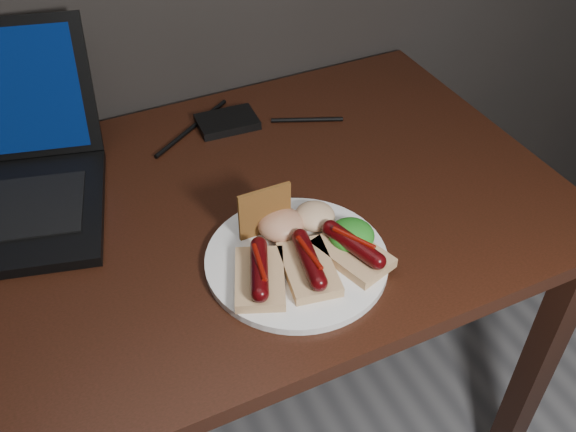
% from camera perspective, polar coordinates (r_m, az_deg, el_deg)
% --- Properties ---
extents(desk, '(1.40, 0.70, 0.75)m').
position_cam_1_polar(desk, '(1.10, -11.76, -4.81)').
color(desk, black).
rests_on(desk, ground).
extents(hard_drive, '(0.12, 0.08, 0.02)m').
position_cam_1_polar(hard_drive, '(1.26, -5.43, 8.34)').
color(hard_drive, black).
rests_on(hard_drive, desk).
extents(desk_cables, '(0.95, 0.32, 0.01)m').
position_cam_1_polar(desk_cables, '(1.16, -16.28, 3.18)').
color(desk_cables, black).
rests_on(desk_cables, desk).
extents(plate, '(0.35, 0.35, 0.01)m').
position_cam_1_polar(plate, '(0.97, 0.76, -3.91)').
color(plate, white).
rests_on(plate, desk).
extents(bread_sausage_left, '(0.11, 0.13, 0.04)m').
position_cam_1_polar(bread_sausage_left, '(0.91, -2.54, -5.18)').
color(bread_sausage_left, '#DDB182').
rests_on(bread_sausage_left, plate).
extents(bread_sausage_center, '(0.09, 0.13, 0.04)m').
position_cam_1_polar(bread_sausage_center, '(0.93, 1.87, -4.34)').
color(bread_sausage_center, '#DDB182').
rests_on(bread_sausage_center, plate).
extents(bread_sausage_right, '(0.10, 0.13, 0.04)m').
position_cam_1_polar(bread_sausage_right, '(0.95, 5.78, -3.00)').
color(bread_sausage_right, '#DDB182').
rests_on(bread_sausage_right, plate).
extents(crispbread, '(0.09, 0.01, 0.08)m').
position_cam_1_polar(crispbread, '(0.97, -2.08, 0.42)').
color(crispbread, brown).
rests_on(crispbread, plate).
extents(salad_greens, '(0.07, 0.07, 0.04)m').
position_cam_1_polar(salad_greens, '(0.97, 5.66, -1.69)').
color(salad_greens, '#185C12').
rests_on(salad_greens, plate).
extents(salsa_mound, '(0.07, 0.07, 0.04)m').
position_cam_1_polar(salsa_mound, '(0.98, -0.65, -0.73)').
color(salsa_mound, '#9B180F').
rests_on(salsa_mound, plate).
extents(coleslaw_mound, '(0.06, 0.06, 0.04)m').
position_cam_1_polar(coleslaw_mound, '(1.00, 2.38, 0.00)').
color(coleslaw_mound, beige).
rests_on(coleslaw_mound, plate).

